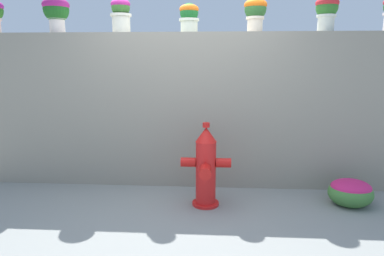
% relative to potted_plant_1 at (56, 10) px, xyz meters
% --- Properties ---
extents(ground_plane, '(24.00, 24.00, 0.00)m').
position_rel_potted_plant_1_xyz_m(ground_plane, '(1.65, -0.94, -2.25)').
color(ground_plane, gray).
extents(stone_wall, '(5.68, 0.38, 1.96)m').
position_rel_potted_plant_1_xyz_m(stone_wall, '(1.65, 0.02, -1.27)').
color(stone_wall, gray).
rests_on(stone_wall, ground).
extents(potted_plant_1, '(0.33, 0.33, 0.45)m').
position_rel_potted_plant_1_xyz_m(potted_plant_1, '(0.00, 0.00, 0.00)').
color(potted_plant_1, silver).
rests_on(potted_plant_1, stone_wall).
extents(potted_plant_2, '(0.26, 0.26, 0.42)m').
position_rel_potted_plant_1_xyz_m(potted_plant_2, '(0.83, -0.01, -0.04)').
color(potted_plant_2, beige).
rests_on(potted_plant_2, stone_wall).
extents(potted_plant_3, '(0.25, 0.25, 0.36)m').
position_rel_potted_plant_1_xyz_m(potted_plant_3, '(1.68, 0.03, -0.08)').
color(potted_plant_3, beige).
rests_on(potted_plant_3, stone_wall).
extents(potted_plant_4, '(0.28, 0.28, 0.42)m').
position_rel_potted_plant_1_xyz_m(potted_plant_4, '(2.50, 0.04, -0.02)').
color(potted_plant_4, beige).
rests_on(potted_plant_4, stone_wall).
extents(potted_plant_5, '(0.28, 0.28, 0.43)m').
position_rel_potted_plant_1_xyz_m(potted_plant_5, '(3.36, 0.03, -0.02)').
color(potted_plant_5, silver).
rests_on(potted_plant_5, stone_wall).
extents(fire_hydrant, '(0.56, 0.45, 0.96)m').
position_rel_potted_plant_1_xyz_m(fire_hydrant, '(1.92, -0.73, -1.80)').
color(fire_hydrant, red).
rests_on(fire_hydrant, ground).
extents(flower_bush_left, '(0.49, 0.45, 0.31)m').
position_rel_potted_plant_1_xyz_m(flower_bush_left, '(3.57, -0.62, -2.09)').
color(flower_bush_left, '#417836').
rests_on(flower_bush_left, ground).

